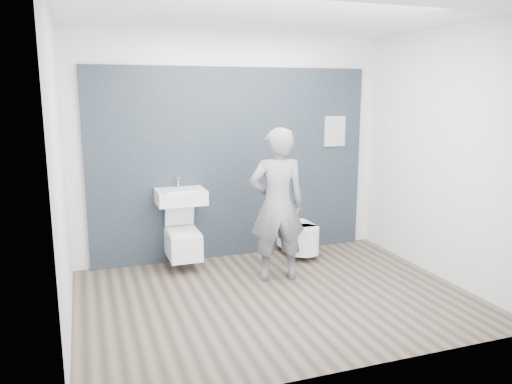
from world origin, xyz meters
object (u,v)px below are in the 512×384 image
object	(u,v)px
toilet_square	(183,242)
visitor	(277,205)
washbasin	(181,196)
toilet_rounded	(300,238)

from	to	relation	value
toilet_square	visitor	size ratio (longest dim) A/B	0.41
washbasin	toilet_square	size ratio (longest dim) A/B	0.80
washbasin	toilet_rounded	world-z (taller)	washbasin
toilet_square	visitor	bearing A→B (deg)	-36.46
toilet_square	visitor	world-z (taller)	visitor
toilet_rounded	washbasin	bearing A→B (deg)	175.83
washbasin	toilet_square	xyz separation A→B (m)	(0.00, -0.05, -0.56)
washbasin	visitor	bearing A→B (deg)	-38.40
toilet_rounded	visitor	world-z (taller)	visitor
washbasin	toilet_rounded	xyz separation A→B (m)	(1.52, -0.11, -0.63)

